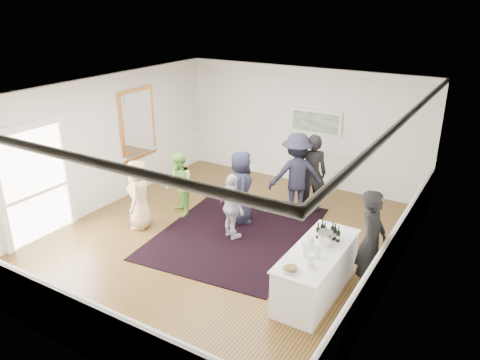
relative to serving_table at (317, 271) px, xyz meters
The scene contains 23 objects.
floor 2.62m from the serving_table, 162.51° to the left, with size 8.00×8.00×0.00m, color brown.
ceiling 3.78m from the serving_table, 162.51° to the left, with size 7.00×8.00×0.02m, color white.
wall_left 6.13m from the serving_table, behind, with size 0.02×8.00×3.20m, color white.
wall_right 1.74m from the serving_table, 36.93° to the left, with size 0.02×8.00×3.20m, color white.
wall_back 5.50m from the serving_table, 117.31° to the left, with size 7.00×0.02×3.20m, color white.
wall_front 4.22m from the serving_table, 127.42° to the right, with size 7.00×0.02×3.20m, color white.
wainscoting 2.59m from the serving_table, 162.51° to the left, with size 7.00×8.00×1.00m, color white, non-canonical shape.
mirror 6.42m from the serving_table, 160.66° to the left, with size 0.05×1.25×1.85m.
doorway 6.10m from the serving_table, 169.24° to the right, with size 0.10×1.78×2.56m.
landscape_painting 5.33m from the serving_table, 113.63° to the left, with size 1.44×0.06×0.66m.
area_rug 2.69m from the serving_table, 153.18° to the left, with size 3.08×4.04×0.02m, color black.
serving_table is the anchor object (origin of this frame).
bartender 1.07m from the serving_table, 39.07° to the left, with size 0.70×0.46×1.91m, color black.
guest_tan 4.43m from the serving_table, behind, with size 0.78×0.50×1.59m, color tan.
guest_green 4.24m from the serving_table, 162.11° to the left, with size 0.75×0.58×1.54m, color #7DCC51.
guest_lilac 2.55m from the serving_table, 157.72° to the left, with size 0.86×0.36×1.47m, color silver.
guest_dark_a 3.30m from the serving_table, 121.35° to the left, with size 1.29×0.74×2.00m, color #1E1F32.
guest_dark_b 3.45m from the serving_table, 114.85° to the left, with size 0.71×0.46×1.94m, color black.
guest_navy 3.15m from the serving_table, 146.05° to the left, with size 0.83×0.54×1.71m, color #1E1F32.
wine_bottles 0.75m from the serving_table, 89.45° to the left, with size 0.43×0.25×0.31m.
juice_pitchers 0.63m from the serving_table, 94.10° to the right, with size 0.34×0.65×0.24m.
ice_bucket 0.59m from the serving_table, 82.00° to the left, with size 0.26×0.26×0.24m, color silver.
nut_bowl 0.99m from the serving_table, 97.55° to the right, with size 0.27×0.27×0.08m.
Camera 1 is at (4.92, -7.45, 4.94)m, focal length 35.00 mm.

